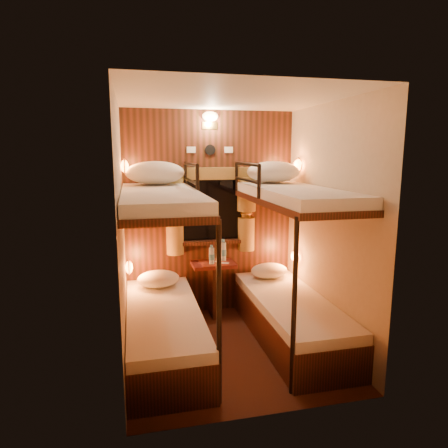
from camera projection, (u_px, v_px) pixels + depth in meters
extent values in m
plane|color=#3D1810|center=(231.00, 348.00, 3.96)|extent=(2.10, 2.10, 0.00)
plane|color=silver|center=(232.00, 98.00, 3.54)|extent=(2.10, 2.10, 0.00)
plane|color=#C6B293|center=(210.00, 214.00, 4.76)|extent=(2.40, 0.00, 2.40)
plane|color=#C6B293|center=(268.00, 259.00, 2.75)|extent=(2.40, 0.00, 2.40)
plane|color=#C6B293|center=(122.00, 235.00, 3.53)|extent=(0.00, 2.40, 2.40)
plane|color=#C6B293|center=(328.00, 226.00, 3.97)|extent=(0.00, 2.40, 2.40)
cube|color=black|center=(210.00, 214.00, 4.74)|extent=(2.00, 0.03, 2.40)
cube|color=black|center=(164.00, 336.00, 3.86)|extent=(0.70, 1.90, 0.35)
cube|color=silver|center=(163.00, 314.00, 3.82)|extent=(0.68, 1.88, 0.10)
cube|color=black|center=(160.00, 205.00, 3.63)|extent=(0.70, 1.90, 0.06)
cube|color=silver|center=(160.00, 196.00, 3.62)|extent=(0.68, 1.88, 0.10)
cylinder|color=black|center=(219.00, 315.00, 2.97)|extent=(0.04, 0.04, 1.45)
cylinder|color=black|center=(185.00, 178.00, 4.52)|extent=(0.04, 0.04, 0.32)
cylinder|color=black|center=(197.00, 183.00, 3.70)|extent=(0.04, 0.04, 0.32)
cylinder|color=black|center=(191.00, 164.00, 4.08)|extent=(0.04, 0.85, 0.04)
cylinder|color=black|center=(191.00, 181.00, 4.11)|extent=(0.03, 0.85, 0.03)
cube|color=black|center=(290.00, 323.00, 4.14)|extent=(0.70, 1.90, 0.35)
cube|color=silver|center=(290.00, 302.00, 4.11)|extent=(0.68, 1.88, 0.10)
cube|color=black|center=(294.00, 201.00, 3.92)|extent=(0.70, 1.90, 0.06)
cube|color=silver|center=(294.00, 193.00, 3.90)|extent=(0.68, 1.88, 0.10)
cylinder|color=black|center=(294.00, 308.00, 3.11)|extent=(0.04, 0.04, 1.45)
cylinder|color=black|center=(237.00, 177.00, 4.65)|extent=(0.04, 0.04, 0.32)
cylinder|color=black|center=(259.00, 182.00, 3.84)|extent=(0.04, 0.04, 0.32)
cylinder|color=black|center=(247.00, 164.00, 4.22)|extent=(0.04, 0.85, 0.04)
cylinder|color=black|center=(247.00, 180.00, 4.25)|extent=(0.03, 0.85, 0.03)
cube|color=black|center=(210.00, 210.00, 4.72)|extent=(0.98, 0.02, 0.78)
cube|color=black|center=(211.00, 210.00, 4.71)|extent=(0.90, 0.01, 0.70)
cube|color=black|center=(211.00, 242.00, 4.74)|extent=(1.00, 0.12, 0.04)
cube|color=brown|center=(211.00, 174.00, 4.61)|extent=(1.10, 0.06, 0.14)
cylinder|color=brown|center=(174.00, 196.00, 4.55)|extent=(0.22, 0.22, 0.40)
cylinder|color=brown|center=(175.00, 216.00, 4.59)|extent=(0.11, 0.11, 0.12)
cylinder|color=brown|center=(175.00, 237.00, 4.63)|extent=(0.20, 0.20, 0.40)
torus|color=gold|center=(175.00, 216.00, 4.59)|extent=(0.14, 0.14, 0.02)
cylinder|color=brown|center=(247.00, 194.00, 4.74)|extent=(0.22, 0.22, 0.40)
cylinder|color=brown|center=(246.00, 213.00, 4.78)|extent=(0.11, 0.11, 0.12)
cylinder|color=brown|center=(246.00, 234.00, 4.82)|extent=(0.20, 0.20, 0.40)
torus|color=gold|center=(246.00, 213.00, 4.78)|extent=(0.14, 0.14, 0.02)
cylinder|color=black|center=(210.00, 150.00, 4.59)|extent=(0.12, 0.02, 0.12)
cube|color=silver|center=(191.00, 150.00, 4.54)|extent=(0.10, 0.01, 0.07)
cube|color=silver|center=(229.00, 150.00, 4.64)|extent=(0.10, 0.01, 0.07)
cube|color=gold|center=(210.00, 126.00, 4.54)|extent=(0.18, 0.01, 0.08)
ellipsoid|color=#FFCC8C|center=(210.00, 117.00, 4.51)|extent=(0.18, 0.09, 0.11)
ellipsoid|color=orange|center=(129.00, 267.00, 4.30)|extent=(0.08, 0.20, 0.13)
torus|color=gold|center=(129.00, 267.00, 4.30)|extent=(0.02, 0.17, 0.17)
ellipsoid|color=orange|center=(125.00, 166.00, 4.11)|extent=(0.08, 0.20, 0.13)
torus|color=gold|center=(125.00, 166.00, 4.11)|extent=(0.02, 0.17, 0.17)
ellipsoid|color=orange|center=(295.00, 257.00, 4.72)|extent=(0.08, 0.20, 0.13)
torus|color=gold|center=(295.00, 257.00, 4.72)|extent=(0.02, 0.17, 0.17)
ellipsoid|color=orange|center=(298.00, 165.00, 4.53)|extent=(0.08, 0.20, 0.13)
torus|color=gold|center=(298.00, 165.00, 4.53)|extent=(0.02, 0.17, 0.17)
cube|color=#571B14|center=(213.00, 264.00, 4.67)|extent=(0.50, 0.34, 0.04)
cube|color=black|center=(214.00, 291.00, 4.73)|extent=(0.08, 0.30, 0.61)
cube|color=maroon|center=(213.00, 262.00, 4.66)|extent=(0.30, 0.34, 0.01)
cylinder|color=#99BFE5|center=(212.00, 256.00, 4.58)|extent=(0.06, 0.06, 0.19)
cylinder|color=teal|center=(212.00, 257.00, 4.59)|extent=(0.07, 0.07, 0.07)
cylinder|color=teal|center=(212.00, 246.00, 4.56)|extent=(0.03, 0.03, 0.03)
cylinder|color=#99BFE5|center=(223.00, 252.00, 4.73)|extent=(0.07, 0.07, 0.22)
cylinder|color=teal|center=(223.00, 252.00, 4.73)|extent=(0.08, 0.08, 0.08)
cylinder|color=teal|center=(223.00, 240.00, 4.71)|extent=(0.04, 0.04, 0.03)
cube|color=silver|center=(225.00, 263.00, 4.63)|extent=(0.10, 0.09, 0.01)
cube|color=silver|center=(218.00, 262.00, 4.70)|extent=(0.09, 0.08, 0.01)
ellipsoid|color=silver|center=(158.00, 279.00, 4.40)|extent=(0.46, 0.33, 0.18)
ellipsoid|color=silver|center=(269.00, 271.00, 4.72)|extent=(0.44, 0.31, 0.17)
ellipsoid|color=silver|center=(155.00, 173.00, 4.19)|extent=(0.62, 0.44, 0.24)
ellipsoid|color=silver|center=(273.00, 172.00, 4.45)|extent=(0.60, 0.43, 0.24)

